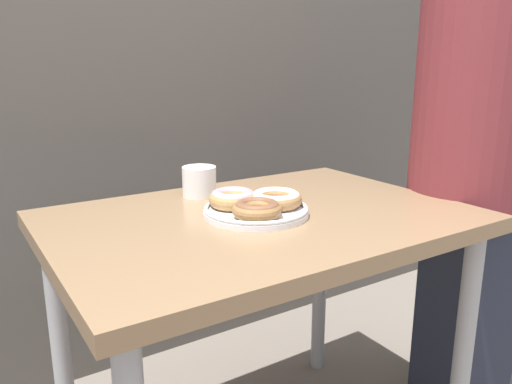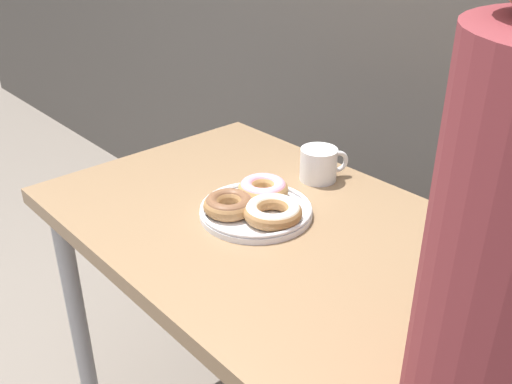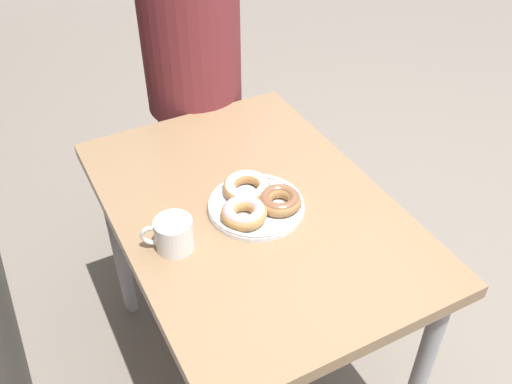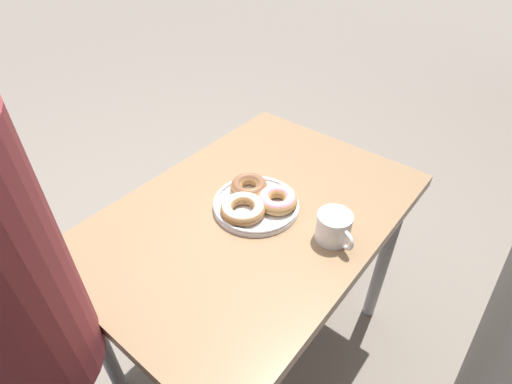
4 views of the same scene
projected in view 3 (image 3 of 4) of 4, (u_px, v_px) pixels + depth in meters
name	position (u px, v px, depth m)	size (l,w,h in m)	color
ground_plane	(343.00, 325.00, 2.18)	(14.00, 14.00, 0.00)	#70665B
dining_table	(252.00, 231.00, 1.61)	(1.03, 0.72, 0.76)	#846647
donut_plate	(256.00, 201.00, 1.52)	(0.26, 0.27, 0.06)	white
coffee_mug	(173.00, 234.00, 1.40)	(0.10, 0.13, 0.09)	white
person_figure	(192.00, 73.00, 2.02)	(0.38, 0.34, 1.51)	#232838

